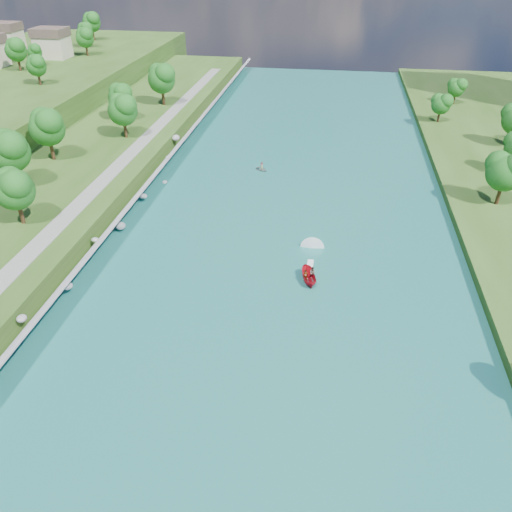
# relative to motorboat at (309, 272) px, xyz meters

# --- Properties ---
(ground) EXTENTS (260.00, 260.00, 0.00)m
(ground) POSITION_rel_motorboat_xyz_m (-5.24, -11.58, -0.84)
(ground) COLOR #2D5119
(ground) RESTS_ON ground
(river_water) EXTENTS (55.00, 240.00, 0.10)m
(river_water) POSITION_rel_motorboat_xyz_m (-5.24, 8.42, -0.79)
(river_water) COLOR #185E58
(river_water) RESTS_ON ground
(ridge_west) EXTENTS (60.00, 120.00, 9.00)m
(ridge_west) POSITION_rel_motorboat_xyz_m (-87.74, 83.42, 3.66)
(ridge_west) COLOR #2D5119
(ridge_west) RESTS_ON ground
(riprap_bank) EXTENTS (4.16, 236.00, 4.07)m
(riprap_bank) POSITION_rel_motorboat_xyz_m (-31.10, 7.80, 0.96)
(riprap_bank) COLOR slate
(riprap_bank) RESTS_ON ground
(riverside_path) EXTENTS (3.00, 200.00, 0.10)m
(riverside_path) POSITION_rel_motorboat_xyz_m (-37.74, 8.42, 2.71)
(riverside_path) COLOR gray
(riverside_path) RESTS_ON berm_west
(ridge_houses) EXTENTS (29.50, 29.50, 8.40)m
(ridge_houses) POSITION_rel_motorboat_xyz_m (-93.91, 88.42, 12.47)
(ridge_houses) COLOR beige
(ridge_houses) RESTS_ON ridge_west
(trees_ridge) EXTENTS (19.55, 67.45, 10.89)m
(trees_ridge) POSITION_rel_motorboat_xyz_m (-80.28, 93.87, 12.96)
(trees_ridge) COLOR #144D16
(trees_ridge) RESTS_ON ridge_west
(motorboat) EXTENTS (3.60, 19.13, 2.05)m
(motorboat) POSITION_rel_motorboat_xyz_m (0.00, 0.00, 0.00)
(motorboat) COLOR #B50E1B
(motorboat) RESTS_ON river_water
(raft) EXTENTS (3.32, 3.15, 1.68)m
(raft) POSITION_rel_motorboat_xyz_m (-11.95, 35.83, -0.37)
(raft) COLOR gray
(raft) RESTS_ON river_water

